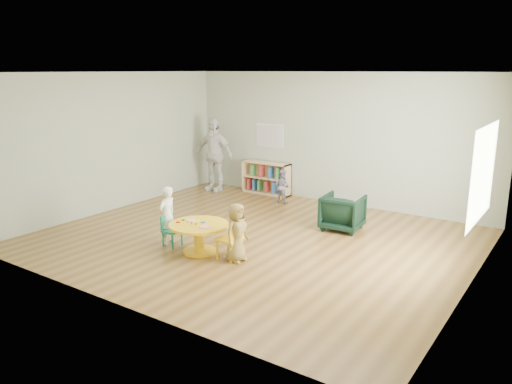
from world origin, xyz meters
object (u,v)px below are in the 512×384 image
armchair (343,212)px  bookshelf (266,178)px  kid_chair_right (232,238)px  activity_table (199,233)px  child_left (167,215)px  adult_caretaker (214,154)px  kid_chair_left (171,229)px  toddler (282,186)px  child_right (237,233)px

armchair → bookshelf: bearing=-35.3°
kid_chair_right → armchair: size_ratio=0.88×
activity_table → child_left: bearing=177.8°
armchair → adult_caretaker: 4.02m
kid_chair_left → armchair: (2.00, 2.37, 0.05)m
bookshelf → toddler: 0.92m
kid_chair_left → activity_table: bearing=92.6°
kid_chair_right → adult_caretaker: 4.59m
activity_table → armchair: armchair is taller
child_left → armchair: bearing=135.9°
kid_chair_right → adult_caretaker: (-3.06, 3.38, 0.54)m
bookshelf → child_right: size_ratio=1.32×
kid_chair_left → child_left: 0.24m
activity_table → kid_chair_right: 0.61m
kid_chair_right → bookshelf: size_ratio=0.52×
adult_caretaker → kid_chair_left: bearing=-64.0°
activity_table → toddler: toddler is taller
child_left → kid_chair_right: bearing=88.7°
kid_chair_left → adult_caretaker: bearing=-150.5°
kid_chair_right → child_left: size_ratio=0.64×
child_left → toddler: bearing=174.3°
kid_chair_left → child_right: 1.34m
child_right → adult_caretaker: 4.65m
activity_table → toddler: 3.40m
activity_table → kid_chair_left: size_ratio=1.87×
bookshelf → kid_chair_right: bearing=-64.0°
child_right → adult_caretaker: adult_caretaker is taller
activity_table → bookshelf: bearing=108.0°
armchair → toddler: size_ratio=0.97×
activity_table → child_left: size_ratio=0.97×
kid_chair_left → bookshelf: bookshelf is taller
armchair → activity_table: bearing=54.1°
kid_chair_right → child_right: child_right is taller
child_right → armchair: bearing=-14.7°
kid_chair_right → toddler: (-1.12, 3.32, 0.03)m
armchair → toddler: (-1.89, 1.00, 0.04)m
kid_chair_left → kid_chair_right: size_ratio=0.81×
activity_table → adult_caretaker: adult_caretaker is taller
kid_chair_right → adult_caretaker: bearing=44.0°
activity_table → child_left: (-0.71, 0.03, 0.16)m
activity_table → child_left: child_left is taller
child_right → toddler: bearing=21.6°
kid_chair_left → child_left: child_left is taller
kid_chair_right → armchair: bearing=-16.8°
armchair → kid_chair_left: bearing=44.5°
child_left → child_right: 1.43m
child_right → adult_caretaker: (-3.16, 3.39, 0.42)m
kid_chair_left → child_right: bearing=93.3°
kid_chair_right → armchair: (0.78, 2.31, -0.01)m
bookshelf → adult_caretaker: 1.37m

